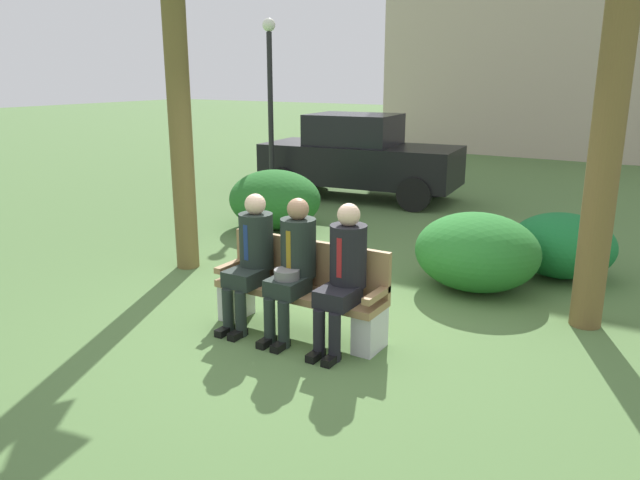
# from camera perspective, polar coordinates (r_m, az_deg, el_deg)

# --- Properties ---
(ground_plane) EXTENTS (80.00, 80.00, 0.00)m
(ground_plane) POSITION_cam_1_polar(r_m,az_deg,el_deg) (6.36, -1.14, -7.70)
(ground_plane) COLOR #4F713C
(park_bench) EXTENTS (1.76, 0.44, 0.90)m
(park_bench) POSITION_cam_1_polar(r_m,az_deg,el_deg) (6.05, -1.70, -4.71)
(park_bench) COLOR #99754C
(park_bench) RESTS_ON ground
(seated_man_left) EXTENTS (0.34, 0.72, 1.33)m
(seated_man_left) POSITION_cam_1_polar(r_m,az_deg,el_deg) (6.14, -6.37, -1.28)
(seated_man_left) COLOR #1E2823
(seated_man_left) RESTS_ON ground
(seated_man_middle) EXTENTS (0.34, 0.72, 1.34)m
(seated_man_middle) POSITION_cam_1_polar(r_m,az_deg,el_deg) (5.85, -2.49, -2.02)
(seated_man_middle) COLOR #1E2823
(seated_man_middle) RESTS_ON ground
(seated_man_right) EXTENTS (0.34, 0.72, 1.35)m
(seated_man_right) POSITION_cam_1_polar(r_m,az_deg,el_deg) (5.58, 2.20, -2.78)
(seated_man_right) COLOR black
(seated_man_right) RESTS_ON ground
(shrub_near_bench) EXTENTS (1.53, 1.40, 0.96)m
(shrub_near_bench) POSITION_cam_1_polar(r_m,az_deg,el_deg) (10.09, -4.20, 3.78)
(shrub_near_bench) COLOR #236824
(shrub_near_bench) RESTS_ON ground
(shrub_mid_lawn) EXTENTS (1.45, 1.33, 0.91)m
(shrub_mid_lawn) POSITION_cam_1_polar(r_m,az_deg,el_deg) (7.43, 14.30, -1.05)
(shrub_mid_lawn) COLOR #27722A
(shrub_mid_lawn) RESTS_ON ground
(shrub_far_lawn) EXTENTS (1.28, 1.17, 0.80)m
(shrub_far_lawn) POSITION_cam_1_polar(r_m,az_deg,el_deg) (8.24, 21.48, -0.45)
(shrub_far_lawn) COLOR #1A7033
(shrub_far_lawn) RESTS_ON ground
(parked_car_near) EXTENTS (4.04, 2.05, 1.68)m
(parked_car_near) POSITION_cam_1_polar(r_m,az_deg,el_deg) (12.51, 3.62, 7.68)
(parked_car_near) COLOR black
(parked_car_near) RESTS_ON ground
(street_lamp) EXTENTS (0.24, 0.24, 3.44)m
(street_lamp) POSITION_cam_1_polar(r_m,az_deg,el_deg) (11.96, -4.63, 13.47)
(street_lamp) COLOR black
(street_lamp) RESTS_ON ground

